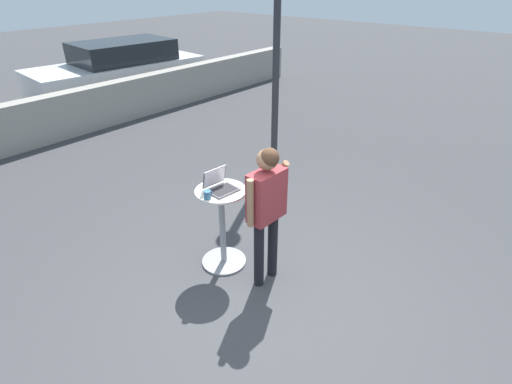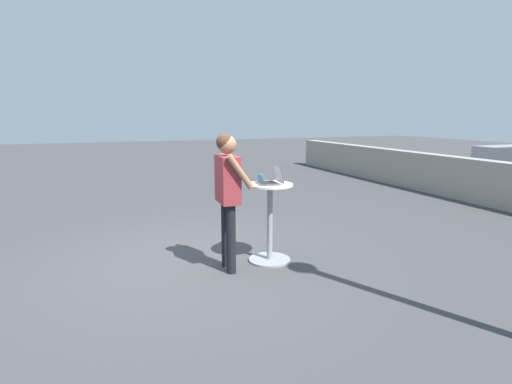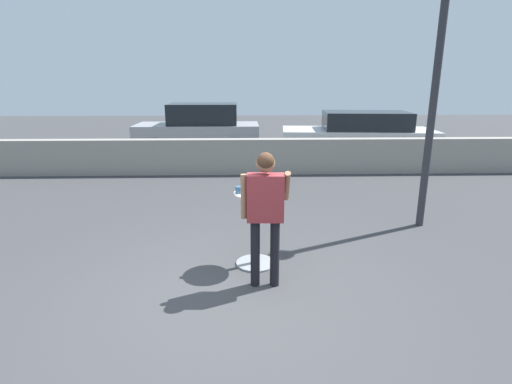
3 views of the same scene
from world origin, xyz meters
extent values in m
plane|color=#3D3D3F|center=(0.00, 0.00, 0.00)|extent=(50.00, 50.00, 0.00)
cube|color=gray|center=(0.00, 6.36, 0.46)|extent=(17.01, 0.35, 0.91)
cylinder|color=gray|center=(0.30, 0.92, 0.01)|extent=(0.53, 0.53, 0.03)
cylinder|color=gray|center=(0.30, 0.92, 0.49)|extent=(0.07, 0.07, 0.94)
cylinder|color=beige|center=(0.30, 0.92, 0.98)|extent=(0.57, 0.57, 0.02)
cube|color=#515156|center=(0.30, 0.88, 1.00)|extent=(0.33, 0.27, 0.02)
cube|color=black|center=(0.30, 0.88, 1.01)|extent=(0.29, 0.22, 0.00)
cube|color=#515156|center=(0.32, 1.02, 1.11)|extent=(0.31, 0.09, 0.21)
cube|color=white|center=(0.32, 1.02, 1.11)|extent=(0.28, 0.08, 0.19)
cylinder|color=#336084|center=(0.08, 0.89, 1.03)|extent=(0.08, 0.08, 0.09)
torus|color=#336084|center=(0.13, 0.89, 1.04)|extent=(0.04, 0.01, 0.04)
cylinder|color=black|center=(0.28, 0.36, 0.41)|extent=(0.11, 0.11, 0.82)
cylinder|color=black|center=(0.51, 0.35, 0.41)|extent=(0.11, 0.11, 0.82)
cube|color=maroon|center=(0.39, 0.35, 1.09)|extent=(0.42, 0.22, 0.54)
sphere|color=#936B4C|center=(0.39, 0.35, 1.49)|extent=(0.21, 0.21, 0.21)
sphere|color=#472D1E|center=(0.39, 0.32, 1.51)|extent=(0.20, 0.20, 0.20)
cylinder|color=#936B4C|center=(0.15, 0.36, 1.10)|extent=(0.07, 0.07, 0.51)
cylinder|color=#936B4C|center=(0.64, 0.42, 1.20)|extent=(0.08, 0.31, 0.40)
cube|color=#9E9EA3|center=(-1.37, 9.44, 0.64)|extent=(4.03, 1.75, 0.71)
cube|color=black|center=(-1.17, 9.44, 1.32)|extent=(2.22, 1.53, 0.66)
cylinder|color=black|center=(-2.62, 8.61, 0.31)|extent=(0.62, 0.22, 0.62)
cylinder|color=black|center=(-2.62, 10.26, 0.31)|extent=(0.62, 0.22, 0.62)
cylinder|color=black|center=(-0.12, 8.62, 0.31)|extent=(0.62, 0.22, 0.62)
cylinder|color=black|center=(-0.13, 10.27, 0.31)|extent=(0.62, 0.22, 0.62)
cube|color=silver|center=(3.54, 7.85, 0.63)|extent=(4.56, 2.14, 0.70)
cube|color=black|center=(3.76, 7.83, 1.24)|extent=(2.56, 1.75, 0.51)
cylinder|color=black|center=(2.10, 7.15, 0.31)|extent=(0.65, 0.28, 0.63)
cylinder|color=black|center=(2.25, 8.80, 0.31)|extent=(0.65, 0.28, 0.63)
cylinder|color=black|center=(4.83, 6.90, 0.31)|extent=(0.65, 0.28, 0.63)
cylinder|color=black|center=(4.98, 8.55, 0.31)|extent=(0.65, 0.28, 0.63)
cylinder|color=#2D2D33|center=(3.12, 2.33, 1.80)|extent=(0.12, 0.12, 3.60)
camera|label=1|loc=(-2.37, -1.81, 3.08)|focal=28.00mm
camera|label=2|loc=(4.71, -0.99, 1.81)|focal=28.00mm
camera|label=3|loc=(0.15, -3.95, 2.35)|focal=28.00mm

